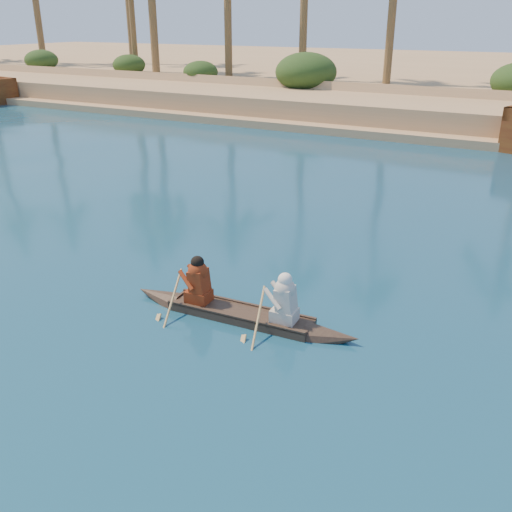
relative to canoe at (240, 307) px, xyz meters
The scene contains 1 object.
canoe is the anchor object (origin of this frame).
Camera 1 is at (0.43, -3.09, 5.10)m, focal length 40.00 mm.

